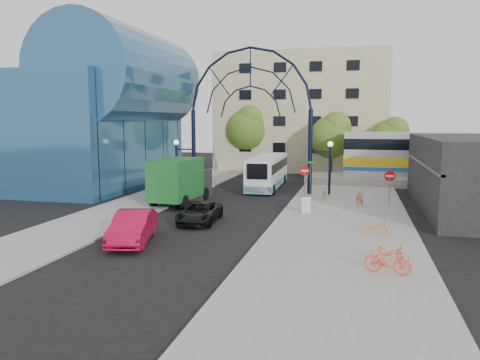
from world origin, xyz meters
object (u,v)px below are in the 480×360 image
(street_name_sign, at_px, (311,171))
(tree_north_a, at_px, (332,135))
(sandwich_board, at_px, (306,203))
(tree_north_b, at_px, (248,127))
(black_suv, at_px, (200,213))
(bike_far_b, at_px, (388,260))
(green_truck, at_px, (181,181))
(red_sedan, at_px, (133,227))
(tree_north_c, at_px, (391,138))
(do_not_enter_sign, at_px, (390,179))
(bike_near_a, at_px, (324,193))
(gateway_arch, at_px, (250,90))
(bike_near_b, at_px, (360,198))
(stop_sign, at_px, (305,174))
(city_bus, at_px, (268,171))
(bike_far_c, at_px, (390,253))
(bike_far_a, at_px, (376,226))

(street_name_sign, height_order, tree_north_a, tree_north_a)
(sandwich_board, relative_size, tree_north_b, 0.12)
(tree_north_a, bearing_deg, tree_north_b, 158.20)
(sandwich_board, distance_m, black_suv, 7.17)
(tree_north_b, distance_m, bike_far_b, 38.35)
(green_truck, xyz_separation_m, red_sedan, (1.74, -11.15, -0.87))
(sandwich_board, xyz_separation_m, tree_north_c, (6.52, 21.95, 3.53))
(do_not_enter_sign, xyz_separation_m, bike_near_a, (-4.67, 2.19, -1.44))
(do_not_enter_sign, height_order, bike_far_b, do_not_enter_sign)
(tree_north_a, distance_m, tree_north_b, 10.79)
(do_not_enter_sign, height_order, red_sedan, do_not_enter_sign)
(sandwich_board, distance_m, green_truck, 9.66)
(gateway_arch, height_order, street_name_sign, gateway_arch)
(bike_near_b, bearing_deg, do_not_enter_sign, -16.37)
(do_not_enter_sign, distance_m, green_truck, 14.97)
(stop_sign, bearing_deg, red_sedan, -114.26)
(street_name_sign, xyz_separation_m, tree_north_c, (6.92, 15.33, 2.15))
(gateway_arch, relative_size, tree_north_a, 1.95)
(red_sedan, bearing_deg, bike_near_b, 35.62)
(do_not_enter_sign, relative_size, bike_far_b, 1.37)
(street_name_sign, relative_size, green_truck, 0.41)
(tree_north_b, relative_size, bike_far_b, 4.42)
(bike_near_a, bearing_deg, sandwich_board, -101.03)
(bike_near_b, relative_size, bike_far_b, 0.86)
(sandwich_board, distance_m, city_bus, 12.38)
(black_suv, distance_m, red_sedan, 5.50)
(bike_far_b, relative_size, bike_far_c, 1.13)
(gateway_arch, relative_size, stop_sign, 5.46)
(stop_sign, xyz_separation_m, tree_north_a, (1.32, 13.93, 2.61))
(bike_far_b, bearing_deg, black_suv, 66.55)
(stop_sign, xyz_separation_m, bike_far_a, (5.01, -11.00, -1.44))
(bike_near_b, relative_size, bike_far_c, 0.97)
(stop_sign, height_order, do_not_enter_sign, stop_sign)
(red_sedan, bearing_deg, bike_far_c, -17.78)
(street_name_sign, height_order, tree_north_c, tree_north_c)
(bike_near_b, bearing_deg, sandwich_board, -149.08)
(street_name_sign, bearing_deg, bike_near_a, -20.07)
(bike_near_a, bearing_deg, bike_far_b, -82.57)
(stop_sign, bearing_deg, street_name_sign, 56.36)
(bike_near_b, bearing_deg, street_name_sign, 126.34)
(city_bus, bearing_deg, bike_near_a, -44.98)
(tree_north_c, distance_m, bike_near_a, 17.18)
(green_truck, xyz_separation_m, bike_near_b, (12.81, 2.03, -1.09))
(sandwich_board, height_order, bike_far_b, bike_far_b)
(city_bus, height_order, bike_far_a, city_bus)
(bike_near_a, height_order, bike_far_a, bike_far_a)
(do_not_enter_sign, xyz_separation_m, street_name_sign, (-5.80, 2.60, 0.15))
(do_not_enter_sign, relative_size, tree_north_b, 0.31)
(do_not_enter_sign, relative_size, black_suv, 0.56)
(do_not_enter_sign, distance_m, street_name_sign, 6.36)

